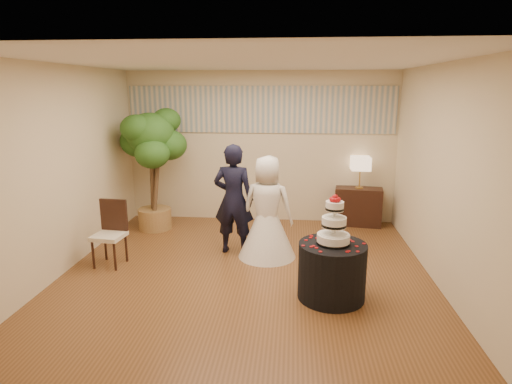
# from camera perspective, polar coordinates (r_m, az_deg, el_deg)

# --- Properties ---
(floor) EXTENTS (5.00, 5.00, 0.00)m
(floor) POSITION_cam_1_polar(r_m,az_deg,el_deg) (6.02, -1.30, -10.64)
(floor) COLOR brown
(floor) RESTS_ON ground
(ceiling) EXTENTS (5.00, 5.00, 0.00)m
(ceiling) POSITION_cam_1_polar(r_m,az_deg,el_deg) (5.50, -1.47, 17.00)
(ceiling) COLOR white
(ceiling) RESTS_ON wall_back
(wall_back) EXTENTS (5.00, 0.06, 2.80)m
(wall_back) POSITION_cam_1_polar(r_m,az_deg,el_deg) (8.05, 0.61, 5.95)
(wall_back) COLOR beige
(wall_back) RESTS_ON ground
(wall_front) EXTENTS (5.00, 0.06, 2.80)m
(wall_front) POSITION_cam_1_polar(r_m,az_deg,el_deg) (3.21, -6.37, -6.07)
(wall_front) COLOR beige
(wall_front) RESTS_ON ground
(wall_left) EXTENTS (0.06, 5.00, 2.80)m
(wall_left) POSITION_cam_1_polar(r_m,az_deg,el_deg) (6.38, -24.34, 2.70)
(wall_left) COLOR beige
(wall_left) RESTS_ON ground
(wall_right) EXTENTS (0.06, 5.00, 2.80)m
(wall_right) POSITION_cam_1_polar(r_m,az_deg,el_deg) (5.87, 23.66, 1.92)
(wall_right) COLOR beige
(wall_right) RESTS_ON ground
(mural_border) EXTENTS (4.90, 0.02, 0.85)m
(mural_border) POSITION_cam_1_polar(r_m,az_deg,el_deg) (7.97, 0.61, 10.93)
(mural_border) COLOR #AEAEA1
(mural_border) RESTS_ON wall_back
(groom) EXTENTS (0.66, 0.47, 1.69)m
(groom) POSITION_cam_1_polar(r_m,az_deg,el_deg) (6.47, -3.00, -0.99)
(groom) COLOR black
(groom) RESTS_ON floor
(bride) EXTENTS (1.00, 1.00, 1.54)m
(bride) POSITION_cam_1_polar(r_m,az_deg,el_deg) (6.32, 1.51, -2.03)
(bride) COLOR white
(bride) RESTS_ON floor
(cake_table) EXTENTS (0.96, 0.96, 0.69)m
(cake_table) POSITION_cam_1_polar(r_m,az_deg,el_deg) (5.29, 10.08, -10.33)
(cake_table) COLOR black
(cake_table) RESTS_ON floor
(wedding_cake) EXTENTS (0.39, 0.39, 0.60)m
(wedding_cake) POSITION_cam_1_polar(r_m,az_deg,el_deg) (5.07, 10.38, -3.62)
(wedding_cake) COLOR white
(wedding_cake) RESTS_ON cake_table
(console) EXTENTS (0.89, 0.48, 0.70)m
(console) POSITION_cam_1_polar(r_m,az_deg,el_deg) (8.13, 13.45, -1.90)
(console) COLOR black
(console) RESTS_ON floor
(table_lamp) EXTENTS (0.34, 0.34, 0.58)m
(table_lamp) POSITION_cam_1_polar(r_m,az_deg,el_deg) (7.99, 13.70, 2.54)
(table_lamp) COLOR #D4B38B
(table_lamp) RESTS_ON console
(ficus_tree) EXTENTS (1.45, 1.45, 2.19)m
(ficus_tree) POSITION_cam_1_polar(r_m,az_deg,el_deg) (7.74, -13.67, 2.98)
(ficus_tree) COLOR #2A591B
(ficus_tree) RESTS_ON floor
(side_chair) EXTENTS (0.47, 0.49, 0.93)m
(side_chair) POSITION_cam_1_polar(r_m,az_deg,el_deg) (6.44, -19.06, -5.34)
(side_chair) COLOR black
(side_chair) RESTS_ON floor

